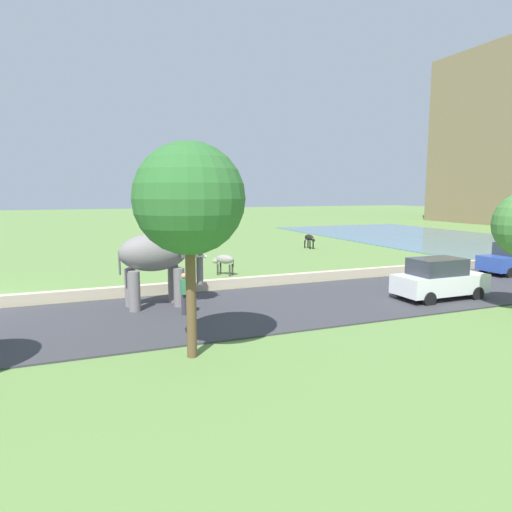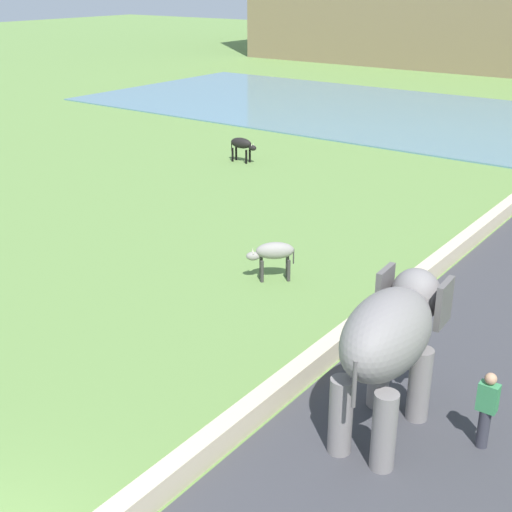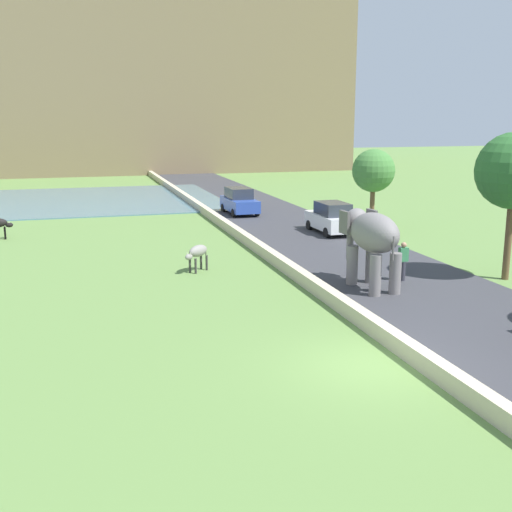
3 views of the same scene
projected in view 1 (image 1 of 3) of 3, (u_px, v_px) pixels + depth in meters
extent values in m
cube|color=#38383D|center=(440.00, 289.00, 21.77)|extent=(7.00, 120.00, 0.06)
cube|color=beige|center=(358.00, 274.00, 24.48)|extent=(0.40, 110.00, 0.51)
cube|color=slate|center=(432.00, 238.00, 45.57)|extent=(36.00, 18.00, 0.08)
ellipsoid|color=slate|center=(154.00, 252.00, 18.03)|extent=(1.57, 2.78, 1.50)
cylinder|color=slate|center=(173.00, 284.00, 18.98)|extent=(0.44, 0.44, 1.60)
cylinder|color=slate|center=(179.00, 288.00, 18.23)|extent=(0.44, 0.44, 1.60)
cylinder|color=slate|center=(130.00, 288.00, 18.23)|extent=(0.44, 0.44, 1.60)
cylinder|color=slate|center=(134.00, 292.00, 17.48)|extent=(0.44, 0.44, 1.60)
ellipsoid|color=slate|center=(188.00, 246.00, 18.61)|extent=(1.06, 0.96, 1.10)
cube|color=#575454|center=(181.00, 243.00, 19.09)|extent=(0.17, 0.71, 0.90)
cube|color=#575454|center=(190.00, 246.00, 18.02)|extent=(0.17, 0.71, 0.90)
cylinder|color=slate|center=(200.00, 266.00, 18.94)|extent=(0.28, 0.28, 1.50)
cone|color=silver|center=(196.00, 255.00, 19.04)|extent=(0.16, 0.56, 0.17)
cone|color=silver|center=(200.00, 256.00, 18.65)|extent=(0.16, 0.56, 0.17)
cylinder|color=#575454|center=(119.00, 263.00, 17.51)|extent=(0.08, 0.08, 0.90)
cylinder|color=#33333D|center=(185.00, 305.00, 17.01)|extent=(0.22, 0.22, 0.85)
cube|color=#388451|center=(184.00, 286.00, 16.91)|extent=(0.36, 0.22, 0.56)
sphere|color=tan|center=(184.00, 276.00, 16.85)|extent=(0.22, 0.22, 0.22)
cube|color=white|center=(440.00, 283.00, 19.65)|extent=(1.72, 4.01, 0.80)
cube|color=#2D333D|center=(437.00, 266.00, 19.47)|extent=(1.46, 2.21, 0.70)
cylinder|color=black|center=(448.00, 287.00, 20.93)|extent=(0.18, 0.60, 0.60)
cylinder|color=black|center=(477.00, 294.00, 19.45)|extent=(0.18, 0.60, 0.60)
cylinder|color=black|center=(402.00, 291.00, 19.95)|extent=(0.18, 0.60, 0.60)
cylinder|color=black|center=(429.00, 299.00, 18.47)|extent=(0.18, 0.60, 0.60)
cylinder|color=black|center=(510.00, 273.00, 24.43)|extent=(0.20, 0.61, 0.60)
cylinder|color=black|center=(484.00, 268.00, 25.89)|extent=(0.20, 0.61, 0.60)
ellipsoid|color=black|center=(309.00, 238.00, 37.39)|extent=(1.13, 0.52, 0.50)
cylinder|color=black|center=(313.00, 245.00, 37.20)|extent=(0.10, 0.10, 0.65)
cylinder|color=black|center=(310.00, 245.00, 37.06)|extent=(0.10, 0.10, 0.65)
cylinder|color=black|center=(308.00, 244.00, 37.88)|extent=(0.10, 0.10, 0.65)
cylinder|color=black|center=(305.00, 244.00, 37.75)|extent=(0.10, 0.10, 0.65)
ellipsoid|color=black|center=(313.00, 240.00, 36.85)|extent=(0.42, 0.27, 0.26)
cone|color=beige|center=(314.00, 238.00, 36.87)|extent=(0.04, 0.04, 0.12)
cone|color=beige|center=(312.00, 238.00, 36.79)|extent=(0.04, 0.04, 0.12)
cylinder|color=black|center=(305.00, 239.00, 37.90)|extent=(0.04, 0.04, 0.45)
ellipsoid|color=gray|center=(225.00, 259.00, 25.34)|extent=(1.12, 1.05, 0.50)
cylinder|color=#373533|center=(218.00, 269.00, 25.46)|extent=(0.10, 0.10, 0.65)
cylinder|color=#373533|center=(221.00, 268.00, 25.73)|extent=(0.10, 0.10, 0.65)
cylinder|color=#373533|center=(230.00, 270.00, 25.11)|extent=(0.10, 0.10, 0.65)
cylinder|color=#373533|center=(232.00, 270.00, 25.38)|extent=(0.10, 0.10, 0.65)
ellipsoid|color=gray|center=(215.00, 261.00, 25.65)|extent=(0.46, 0.44, 0.26)
cone|color=beige|center=(214.00, 258.00, 25.54)|extent=(0.04, 0.04, 0.12)
cone|color=beige|center=(216.00, 258.00, 25.70)|extent=(0.04, 0.04, 0.12)
cylinder|color=#373533|center=(233.00, 263.00, 25.13)|extent=(0.04, 0.04, 0.45)
cylinder|color=brown|center=(191.00, 298.00, 12.63)|extent=(0.28, 0.28, 3.35)
sphere|color=#2D662D|center=(189.00, 198.00, 12.26)|extent=(3.04, 3.04, 3.04)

